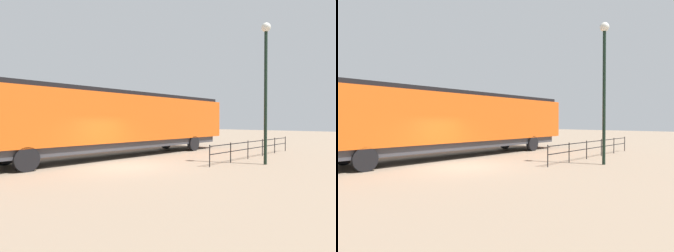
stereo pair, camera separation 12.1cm
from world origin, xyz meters
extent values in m
plane|color=#84705B|center=(0.00, 0.00, 0.00)|extent=(120.00, 120.00, 0.00)
cube|color=#D15114|center=(-3.41, 2.22, 2.40)|extent=(3.12, 18.82, 2.80)
cube|color=black|center=(-3.41, 10.24, 1.98)|extent=(2.99, 2.78, 1.96)
cube|color=black|center=(-3.41, 2.22, 3.92)|extent=(2.81, 18.07, 0.24)
cube|color=#38383D|center=(-3.41, 2.22, 0.78)|extent=(2.81, 17.32, 0.45)
cylinder|color=black|center=(-4.82, 8.24, 0.55)|extent=(0.30, 1.10, 1.10)
cylinder|color=black|center=(-2.00, 8.24, 0.55)|extent=(0.30, 1.10, 1.10)
cylinder|color=black|center=(-4.82, -3.81, 0.55)|extent=(0.30, 1.10, 1.10)
cylinder|color=black|center=(-2.00, -3.81, 0.55)|extent=(0.30, 1.10, 1.10)
cylinder|color=black|center=(4.83, 5.33, 3.44)|extent=(0.16, 0.16, 6.87)
sphere|color=silver|center=(4.83, 5.33, 7.01)|extent=(0.47, 0.47, 0.47)
cube|color=black|center=(3.19, 7.69, 0.99)|extent=(0.04, 9.98, 0.04)
cube|color=black|center=(3.19, 7.69, 0.59)|extent=(0.04, 9.98, 0.04)
cylinder|color=black|center=(3.19, 2.70, 0.54)|extent=(0.05, 0.05, 1.08)
cylinder|color=black|center=(3.19, 4.70, 0.54)|extent=(0.05, 0.05, 1.08)
cylinder|color=black|center=(3.19, 6.70, 0.54)|extent=(0.05, 0.05, 1.08)
cylinder|color=black|center=(3.19, 8.69, 0.54)|extent=(0.05, 0.05, 1.08)
cylinder|color=black|center=(3.19, 10.69, 0.54)|extent=(0.05, 0.05, 1.08)
cylinder|color=black|center=(3.19, 12.68, 0.54)|extent=(0.05, 0.05, 1.08)
camera|label=1|loc=(10.92, -8.79, 2.21)|focal=30.39mm
camera|label=2|loc=(11.01, -8.71, 2.21)|focal=30.39mm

